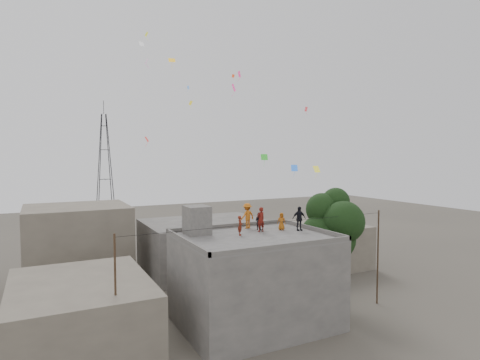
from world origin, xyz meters
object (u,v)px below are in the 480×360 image
object	(u,v)px
person_red_adult	(261,219)
person_dark_adult	(299,219)
transmission_tower	(105,173)
tree	(333,227)
stair_head_box	(197,220)

from	to	relation	value
person_red_adult	person_dark_adult	bearing A→B (deg)	152.47
transmission_tower	person_dark_adult	bearing A→B (deg)	-78.52
transmission_tower	person_dark_adult	xyz separation A→B (m)	(8.03, -39.53, -2.07)
tree	person_dark_adult	world-z (taller)	tree
stair_head_box	transmission_tower	xyz separation A→B (m)	(-0.80, 37.40, 1.97)
stair_head_box	person_dark_adult	world-z (taller)	stair_head_box
tree	person_red_adult	world-z (taller)	tree
tree	transmission_tower	bearing A→B (deg)	106.09
person_dark_adult	tree	bearing A→B (deg)	11.28
tree	person_red_adult	bearing A→B (deg)	172.77
tree	person_dark_adult	xyz separation A→B (m)	(-3.34, -0.12, 0.89)
transmission_tower	person_dark_adult	world-z (taller)	transmission_tower
tree	person_dark_adult	size ratio (longest dim) A/B	5.08
transmission_tower	person_dark_adult	distance (m)	40.39
transmission_tower	person_red_adult	bearing A→B (deg)	-82.22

